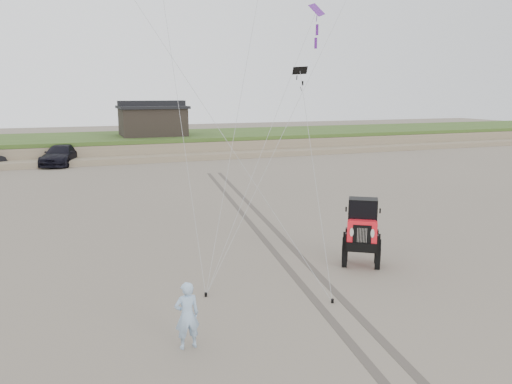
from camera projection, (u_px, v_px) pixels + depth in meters
ground at (296, 298)px, 14.48m from camera, size 160.00×160.00×0.00m
dune_ridge at (132, 145)px, 48.69m from camera, size 160.00×14.25×1.73m
cabin at (152, 120)px, 48.45m from camera, size 6.40×5.40×3.35m
truck_c at (61, 155)px, 40.95m from camera, size 3.86×6.02×1.62m
jeep at (362, 239)px, 17.05m from camera, size 4.52×5.37×1.86m
man at (187, 315)px, 11.54m from camera, size 0.61×0.42×1.62m
stake_main at (206, 295)px, 14.60m from camera, size 0.08×0.08×0.12m
stake_aux at (332, 301)px, 14.16m from camera, size 0.08×0.08×0.12m
tire_tracks at (261, 225)px, 22.51m from camera, size 5.22×29.74×0.01m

